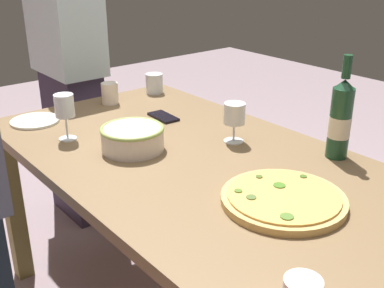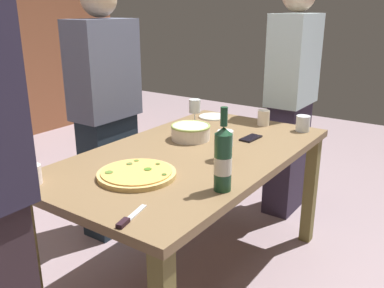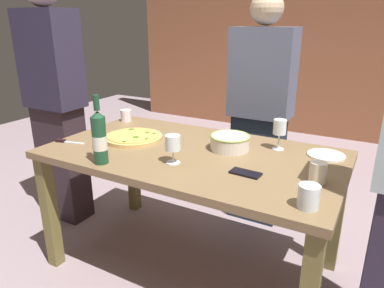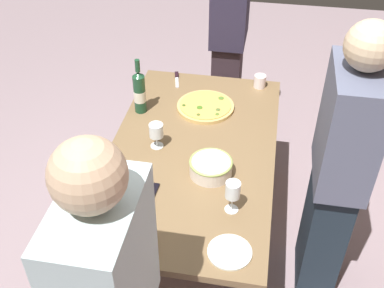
% 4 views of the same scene
% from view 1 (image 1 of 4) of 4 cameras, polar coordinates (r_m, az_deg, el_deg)
% --- Properties ---
extents(dining_table, '(1.60, 0.90, 0.75)m').
position_cam_1_polar(dining_table, '(1.66, -0.00, -4.29)').
color(dining_table, brown).
rests_on(dining_table, ground).
extents(pizza, '(0.35, 0.35, 0.03)m').
position_cam_1_polar(pizza, '(1.35, 10.88, -6.46)').
color(pizza, tan).
rests_on(pizza, dining_table).
extents(serving_bowl, '(0.22, 0.22, 0.08)m').
position_cam_1_polar(serving_bowl, '(1.66, -7.14, 0.82)').
color(serving_bowl, silver).
rests_on(serving_bowl, dining_table).
extents(wine_bottle, '(0.07, 0.07, 0.35)m').
position_cam_1_polar(wine_bottle, '(1.64, 17.34, 2.90)').
color(wine_bottle, '#1B462A').
rests_on(wine_bottle, dining_table).
extents(wine_glass_near_pizza, '(0.08, 0.08, 0.15)m').
position_cam_1_polar(wine_glass_near_pizza, '(1.71, 5.06, 3.52)').
color(wine_glass_near_pizza, white).
rests_on(wine_glass_near_pizza, dining_table).
extents(wine_glass_by_bottle, '(0.07, 0.07, 0.17)m').
position_cam_1_polar(wine_glass_by_bottle, '(1.77, -15.02, 4.29)').
color(wine_glass_by_bottle, white).
rests_on(wine_glass_by_bottle, dining_table).
extents(cup_amber, '(0.07, 0.07, 0.10)m').
position_cam_1_polar(cup_amber, '(2.17, -9.81, 6.00)').
color(cup_amber, white).
rests_on(cup_amber, dining_table).
extents(cup_ceramic, '(0.08, 0.08, 0.09)m').
position_cam_1_polar(cup_ceramic, '(2.31, -4.54, 7.25)').
color(cup_ceramic, white).
rests_on(cup_ceramic, dining_table).
extents(side_plate, '(0.19, 0.19, 0.01)m').
position_cam_1_polar(side_plate, '(2.03, -18.28, 2.65)').
color(side_plate, white).
rests_on(side_plate, dining_table).
extents(cell_phone, '(0.15, 0.08, 0.01)m').
position_cam_1_polar(cell_phone, '(1.98, -3.46, 3.28)').
color(cell_phone, black).
rests_on(cell_phone, dining_table).
extents(person_guest_right, '(0.41, 0.24, 1.65)m').
position_cam_1_polar(person_guest_right, '(2.53, -14.51, 8.84)').
color(person_guest_right, '#31283C').
rests_on(person_guest_right, ground).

